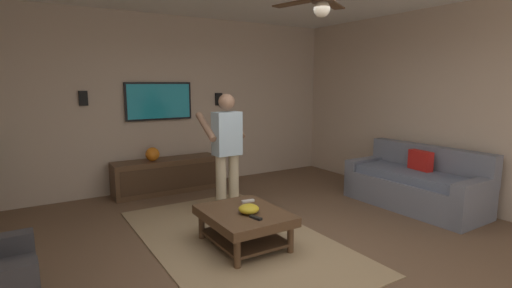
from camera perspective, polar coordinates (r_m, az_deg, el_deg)
name	(u,v)px	position (r m, az deg, el deg)	size (l,w,h in m)	color
ground_plane	(282,258)	(4.11, 3.95, -16.55)	(7.80, 7.80, 0.00)	brown
wall_back_tv	(170,103)	(6.68, -12.76, 5.98)	(0.10, 6.42, 2.88)	#BCA893
wall_side_window	(467,107)	(6.13, 28.95, 4.81)	(6.70, 0.10, 2.88)	#C6B09B
area_rug	(235,239)	(4.53, -3.09, -13.97)	(3.20, 1.85, 0.01)	#9E8460
couch	(416,185)	(6.01, 22.72, -5.68)	(1.92, 0.90, 0.87)	slate
coffee_table	(244,220)	(4.26, -1.80, -11.30)	(1.00, 0.80, 0.40)	#513823
media_console	(166,176)	(6.46, -13.22, -4.61)	(0.45, 1.70, 0.55)	#513823
tv	(159,101)	(6.52, -14.29, 6.21)	(0.05, 1.10, 0.62)	black
person_standing	(226,146)	(5.16, -4.44, -0.37)	(0.55, 0.55, 1.64)	#C6B793
bowl	(249,209)	(4.13, -1.08, -9.66)	(0.22, 0.22, 0.10)	gold
remote_white	(248,201)	(4.52, -1.22, -8.50)	(0.15, 0.04, 0.02)	white
remote_black	(256,218)	(3.99, -0.05, -10.94)	(0.15, 0.04, 0.02)	black
remote_grey	(248,211)	(4.17, -1.25, -10.02)	(0.15, 0.04, 0.02)	slate
vase_round	(152,154)	(6.28, -15.20, -1.48)	(0.22, 0.22, 0.22)	orange
wall_speaker_left	(219,99)	(6.94, -5.59, 6.68)	(0.06, 0.12, 0.22)	black
wall_speaker_right	(83,98)	(6.28, -24.38, 6.24)	(0.06, 0.12, 0.22)	black
ceiling_fan	(321,1)	(3.96, 9.75, 20.28)	(1.15, 1.14, 0.46)	#4C3828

